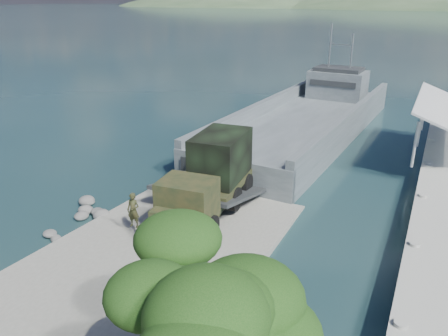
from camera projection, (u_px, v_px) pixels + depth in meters
ground at (164, 251)px, 22.31m from camera, size 1400.00×1400.00×0.00m
boat_ramp at (153, 257)px, 21.38m from camera, size 10.00×18.00×0.50m
shoreline_rocks at (80, 221)px, 25.29m from camera, size 3.20×5.60×0.90m
landing_craft at (305, 127)px, 40.73m from camera, size 10.45×35.21×10.34m
military_truck at (211, 177)px, 24.75m from camera, size 3.73×9.31×4.21m
soldier at (134, 217)px, 22.69m from camera, size 0.73×0.51×1.90m
overhang_tree at (223, 316)px, 10.09m from camera, size 7.19×6.62×6.53m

